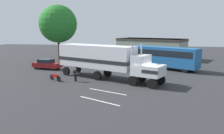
# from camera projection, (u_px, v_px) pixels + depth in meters

# --- Properties ---
(ground_plane) EXTENTS (120.00, 120.00, 0.00)m
(ground_plane) POSITION_uv_depth(u_px,v_px,m) (145.00, 85.00, 24.98)
(ground_plane) COLOR #2D2D30
(lane_stripe_near) EXTENTS (4.12, 1.84, 0.01)m
(lane_stripe_near) POSITION_uv_depth(u_px,v_px,m) (107.00, 92.00, 22.23)
(lane_stripe_near) COLOR silver
(lane_stripe_near) RESTS_ON ground_plane
(lane_stripe_mid) EXTENTS (4.03, 2.06, 0.01)m
(lane_stripe_mid) POSITION_uv_depth(u_px,v_px,m) (99.00, 101.00, 19.37)
(lane_stripe_mid) COLOR silver
(lane_stripe_mid) RESTS_ON ground_plane
(semi_truck) EXTENTS (13.96, 8.01, 4.50)m
(semi_truck) POSITION_uv_depth(u_px,v_px,m) (103.00, 59.00, 27.76)
(semi_truck) COLOR white
(semi_truck) RESTS_ON ground_plane
(person_bystander) EXTENTS (0.42, 0.48, 1.63)m
(person_bystander) POSITION_uv_depth(u_px,v_px,m) (75.00, 74.00, 26.53)
(person_bystander) COLOR black
(person_bystander) RESTS_ON ground_plane
(parked_bus) EXTENTS (10.77, 7.79, 3.40)m
(parked_bus) POSITION_uv_depth(u_px,v_px,m) (163.00, 56.00, 35.01)
(parked_bus) COLOR #1E5999
(parked_bus) RESTS_ON ground_plane
(parked_car) EXTENTS (4.64, 2.53, 1.57)m
(parked_car) POSITION_uv_depth(u_px,v_px,m) (47.00, 64.00, 34.71)
(parked_car) COLOR maroon
(parked_car) RESTS_ON ground_plane
(motorcycle) EXTENTS (1.84, 1.20, 1.12)m
(motorcycle) POSITION_uv_depth(u_px,v_px,m) (55.00, 77.00, 26.95)
(motorcycle) COLOR black
(motorcycle) RESTS_ON ground_plane
(tree_left) EXTENTS (6.82, 6.82, 10.51)m
(tree_left) POSITION_uv_depth(u_px,v_px,m) (58.00, 24.00, 40.47)
(tree_left) COLOR brown
(tree_left) RESTS_ON ground_plane
(building_backdrop) EXTENTS (15.37, 11.23, 4.18)m
(building_backdrop) POSITION_uv_depth(u_px,v_px,m) (151.00, 47.00, 48.17)
(building_backdrop) COLOR gray
(building_backdrop) RESTS_ON ground_plane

